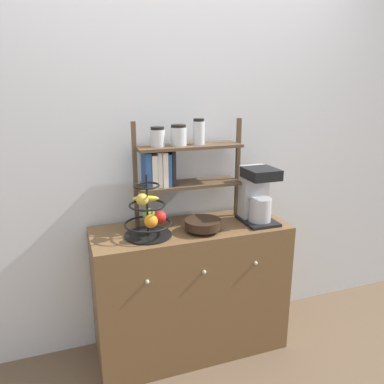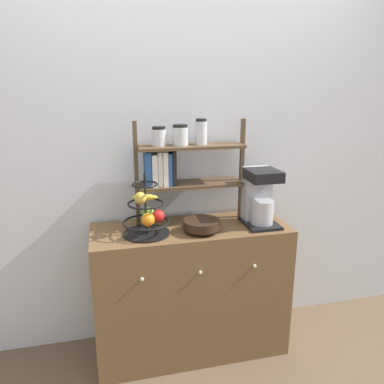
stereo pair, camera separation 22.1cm
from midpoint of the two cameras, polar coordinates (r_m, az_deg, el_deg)
ground_plane at (r=2.54m, az=3.87°, el=-25.46°), size 12.00×12.00×0.00m
wall_back at (r=2.41m, az=0.94°, el=6.92°), size 7.00×0.05×2.60m
sideboard at (r=2.46m, az=2.46°, el=-14.68°), size 1.19×0.46×0.85m
coffee_maker at (r=2.34m, az=12.93°, el=-0.70°), size 0.20×0.25×0.35m
fruit_stand at (r=2.14m, az=-3.95°, el=-3.49°), size 0.27×0.27×0.36m
wooden_bowl at (r=2.20m, az=4.35°, el=-5.06°), size 0.22×0.22×0.07m
shelf_hutch at (r=2.26m, az=0.47°, el=4.82°), size 0.69×0.20×0.64m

